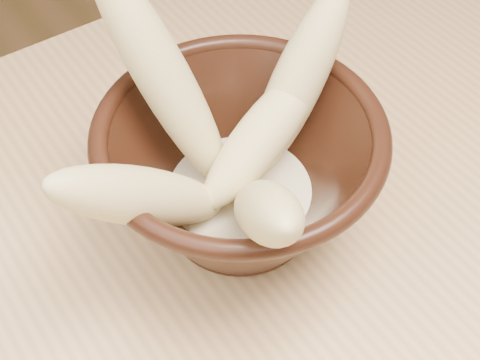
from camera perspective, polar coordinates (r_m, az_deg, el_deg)
name	(u,v)px	position (r m, az deg, el deg)	size (l,w,h in m)	color
bowl	(240,172)	(0.54, 0.00, 0.73)	(0.23, 0.23, 0.13)	black
milk_puddle	(240,195)	(0.57, 0.00, -1.31)	(0.13, 0.13, 0.02)	beige
banana_upright	(163,76)	(0.52, -6.59, 8.78)	(0.04, 0.04, 0.22)	#D2BF7C
banana_left	(145,197)	(0.48, -8.11, -1.42)	(0.04, 0.04, 0.18)	#D2BF7C
banana_right	(297,83)	(0.55, 4.86, 8.24)	(0.04, 0.04, 0.17)	#D2BF7C
banana_across	(263,135)	(0.54, 1.93, 3.85)	(0.04, 0.04, 0.15)	#D2BF7C
banana_front	(266,211)	(0.46, 2.24, -2.67)	(0.04, 0.04, 0.19)	#D2BF7C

